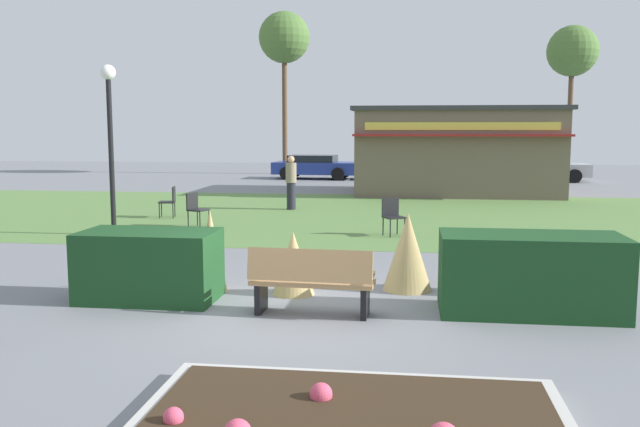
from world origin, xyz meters
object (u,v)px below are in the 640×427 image
Objects in this scene: food_kiosk at (456,150)px; parked_car_west_slot at (315,166)px; person_strolling at (291,182)px; parked_car_center_slot at (425,167)px; trash_bin at (540,268)px; tree_left_bg at (573,52)px; parked_car_east_slot at (542,168)px; tree_right_bg at (284,39)px; lamppost_mid at (110,128)px; park_bench at (311,281)px; cafe_chair_west at (392,214)px; cafe_chair_east at (196,207)px; cafe_chair_center at (170,199)px.

food_kiosk is 9.45m from parked_car_west_slot.
parked_car_center_slot is at bearing 4.36° from person_strolling.
trash_bin is 0.10× the size of tree_left_bg.
parked_car_east_slot is at bearing -0.00° from parked_car_west_slot.
tree_right_bg is at bearing 155.17° from parked_car_center_slot.
lamppost_mid reaches higher than parked_car_east_slot.
park_bench is 0.21× the size of tree_left_bg.
lamppost_mid is at bearing 151.98° from trash_bin.
lamppost_mid reaches higher than food_kiosk.
tree_right_bg reaches higher than person_strolling.
tree_right_bg is at bearing 106.95° from cafe_chair_west.
trash_bin is at bearing -87.11° from parked_car_center_slot.
tree_right_bg reaches higher than cafe_chair_east.
parked_car_center_slot is at bearing 86.12° from cafe_chair_west.
park_bench reaches higher than cafe_chair_east.
tree_right_bg reaches higher than tree_left_bg.
trash_bin is (9.01, -4.79, -2.11)m from lamppost_mid.
cafe_chair_east is at bearing 171.57° from cafe_chair_west.
parked_car_west_slot is at bearing 87.37° from cafe_chair_east.
parked_car_west_slot reaches higher than cafe_chair_east.
cafe_chair_west is at bearing -110.97° from parked_car_east_slot.
tree_right_bg is (-6.49, 21.29, 6.86)m from cafe_chair_west.
parked_car_east_slot is (5.60, 0.00, 0.00)m from parked_car_center_slot.
parked_car_east_slot is (13.43, 18.50, -1.90)m from lamppost_mid.
parked_car_center_slot is at bearing 85.11° from park_bench.
tree_right_bg is (-7.69, 3.56, 6.74)m from parked_car_center_slot.
parked_car_west_slot is at bearing -156.55° from tree_left_bg.
food_kiosk is at bearing 44.86° from cafe_chair_center.
food_kiosk is at bearing 80.20° from park_bench.
food_kiosk is 12.16m from cafe_chair_center.
tree_left_bg is (13.59, 5.90, 6.06)m from parked_car_west_slot.
parked_car_east_slot is (4.60, 6.77, -1.04)m from food_kiosk.
cafe_chair_center is at bearing -116.35° from parked_car_center_slot.
tree_right_bg is (-5.56, 28.42, 6.91)m from park_bench.
person_strolling reaches higher than parked_car_west_slot.
person_strolling is 0.39× the size of parked_car_center_slot.
parked_car_east_slot is 0.48× the size of tree_right_bg.
parked_car_east_slot is (11.88, 16.98, 0.12)m from cafe_chair_east.
tree_right_bg is at bearing 89.62° from lamppost_mid.
parked_car_east_slot is at bearing 69.03° from cafe_chair_west.
trash_bin is at bearing -40.24° from cafe_chair_east.
parked_car_west_slot is at bearing 82.29° from cafe_chair_center.
food_kiosk is 14.65m from tree_right_bg.
parked_car_center_slot and parked_car_east_slot have the same top height.
park_bench is at bearing -62.17° from cafe_chair_east.
tree_left_bg is at bearing 76.68° from trash_bin.
parked_car_west_slot is at bearing 103.65° from cafe_chair_west.
person_strolling is 0.19× the size of tree_right_bg.
parked_car_center_slot reaches higher than cafe_chair_west.
parked_car_center_slot is (7.58, 15.30, 0.12)m from cafe_chair_center.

